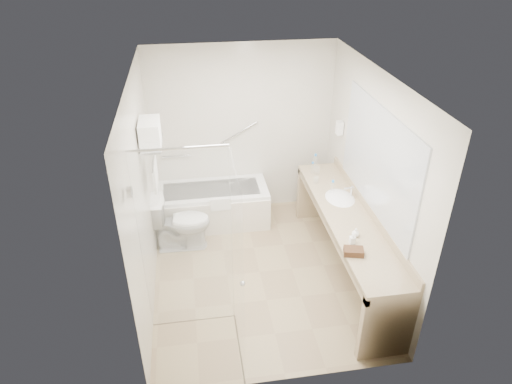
{
  "coord_description": "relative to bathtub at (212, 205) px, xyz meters",
  "views": [
    {
      "loc": [
        -0.73,
        -4.41,
        3.79
      ],
      "look_at": [
        0.0,
        0.3,
        1.0
      ],
      "focal_mm": 32.0,
      "sensor_mm": 36.0,
      "label": 1
    }
  ],
  "objects": [
    {
      "name": "wall_back",
      "position": [
        0.5,
        0.36,
        0.97
      ],
      "size": [
        2.6,
        0.1,
        2.5
      ],
      "primitive_type": "cube",
      "color": "beige",
      "rests_on": "ground"
    },
    {
      "name": "faucet",
      "position": [
        1.7,
        -0.99,
        0.65
      ],
      "size": [
        0.03,
        0.03,
        0.14
      ],
      "primitive_type": "cylinder",
      "color": "silver",
      "rests_on": "vanity_counter"
    },
    {
      "name": "wall_right",
      "position": [
        1.8,
        -1.24,
        0.97
      ],
      "size": [
        0.1,
        3.2,
        2.5
      ],
      "primitive_type": "cube",
      "color": "beige",
      "rests_on": "ground"
    },
    {
      "name": "bathtub",
      "position": [
        0.0,
        0.0,
        0.0
      ],
      "size": [
        1.6,
        0.73,
        0.59
      ],
      "color": "white",
      "rests_on": "floor"
    },
    {
      "name": "vanity_counter",
      "position": [
        1.52,
        -1.39,
        0.36
      ],
      "size": [
        0.55,
        2.7,
        0.95
      ],
      "color": "tan",
      "rests_on": "floor"
    },
    {
      "name": "water_bottle_right",
      "position": [
        1.38,
        -0.29,
        0.65
      ],
      "size": [
        0.05,
        0.05,
        0.17
      ],
      "rotation": [
        0.0,
        0.0,
        0.13
      ],
      "color": "silver",
      "rests_on": "vanity_counter"
    },
    {
      "name": "drinking_glass_far",
      "position": [
        1.44,
        -0.31,
        0.62
      ],
      "size": [
        0.09,
        0.09,
        0.1
      ],
      "primitive_type": "cylinder",
      "rotation": [
        0.0,
        0.0,
        0.15
      ],
      "color": "silver",
      "rests_on": "vanity_counter"
    },
    {
      "name": "grab_bar_short",
      "position": [
        -0.45,
        0.32,
        0.67
      ],
      "size": [
        0.4,
        0.03,
        0.03
      ],
      "primitive_type": "cylinder",
      "rotation": [
        0.0,
        1.57,
        0.0
      ],
      "color": "silver",
      "rests_on": "wall_back"
    },
    {
      "name": "floor",
      "position": [
        0.5,
        -1.24,
        -0.28
      ],
      "size": [
        3.2,
        3.2,
        0.0
      ],
      "primitive_type": "plane",
      "color": "#9A855F",
      "rests_on": "ground"
    },
    {
      "name": "wall_left",
      "position": [
        -0.8,
        -1.24,
        0.97
      ],
      "size": [
        0.1,
        3.2,
        2.5
      ],
      "primitive_type": "cube",
      "color": "beige",
      "rests_on": "ground"
    },
    {
      "name": "soap_bottle_a",
      "position": [
        1.39,
        -1.92,
        0.6
      ],
      "size": [
        0.07,
        0.13,
        0.06
      ],
      "primitive_type": "imported",
      "rotation": [
        0.0,
        0.0,
        0.08
      ],
      "color": "white",
      "rests_on": "vanity_counter"
    },
    {
      "name": "grab_bar_long",
      "position": [
        0.45,
        0.32,
        0.97
      ],
      "size": [
        0.53,
        0.03,
        0.33
      ],
      "primitive_type": "cylinder",
      "rotation": [
        0.0,
        1.05,
        0.0
      ],
      "color": "silver",
      "rests_on": "wall_back"
    },
    {
      "name": "hairdryer_unit",
      "position": [
        1.75,
        -0.19,
        1.17
      ],
      "size": [
        0.08,
        0.1,
        0.18
      ],
      "primitive_type": "cube",
      "color": "white",
      "rests_on": "wall_right"
    },
    {
      "name": "water_bottle_mid",
      "position": [
        1.48,
        -0.88,
        0.66
      ],
      "size": [
        0.06,
        0.06,
        0.19
      ],
      "rotation": [
        0.0,
        0.0,
        -0.25
      ],
      "color": "silver",
      "rests_on": "vanity_counter"
    },
    {
      "name": "drinking_glass_near",
      "position": [
        1.36,
        -0.57,
        0.62
      ],
      "size": [
        0.07,
        0.07,
        0.08
      ],
      "primitive_type": "cylinder",
      "rotation": [
        0.0,
        0.0,
        -0.16
      ],
      "color": "silver",
      "rests_on": "vanity_counter"
    },
    {
      "name": "towel_shelf",
      "position": [
        -0.67,
        -0.89,
        1.48
      ],
      "size": [
        0.24,
        0.55,
        0.81
      ],
      "color": "silver",
      "rests_on": "wall_left"
    },
    {
      "name": "shower_enclosure",
      "position": [
        -0.13,
        -2.16,
        0.79
      ],
      "size": [
        0.96,
        0.91,
        2.11
      ],
      "color": "silver",
      "rests_on": "floor"
    },
    {
      "name": "ceiling",
      "position": [
        0.5,
        -1.24,
        2.22
      ],
      "size": [
        2.6,
        3.2,
        0.1
      ],
      "primitive_type": "cube",
      "color": "white",
      "rests_on": "wall_back"
    },
    {
      "name": "soap_bottle_b",
      "position": [
        1.47,
        -1.8,
        0.61
      ],
      "size": [
        0.1,
        0.11,
        0.08
      ],
      "primitive_type": "imported",
      "rotation": [
        0.0,
        0.0,
        0.18
      ],
      "color": "white",
      "rests_on": "vanity_counter"
    },
    {
      "name": "mirror",
      "position": [
        1.79,
        -1.39,
        1.27
      ],
      "size": [
        0.02,
        2.0,
        1.2
      ],
      "primitive_type": "cube",
      "color": "#B4B9C1",
      "rests_on": "wall_right"
    },
    {
      "name": "water_bottle_left",
      "position": [
        1.46,
        -0.14,
        0.67
      ],
      "size": [
        0.06,
        0.06,
        0.21
      ],
      "rotation": [
        0.0,
        0.0,
        0.03
      ],
      "color": "silver",
      "rests_on": "vanity_counter"
    },
    {
      "name": "wall_front",
      "position": [
        0.5,
        -2.84,
        0.97
      ],
      "size": [
        2.6,
        0.1,
        2.5
      ],
      "primitive_type": "cube",
      "color": "beige",
      "rests_on": "ground"
    },
    {
      "name": "amenity_basket",
      "position": [
        1.34,
        -2.1,
        0.61
      ],
      "size": [
        0.23,
        0.18,
        0.07
      ],
      "primitive_type": "cube",
      "rotation": [
        0.0,
        0.0,
        -0.25
      ],
      "color": "#492D1A",
      "rests_on": "vanity_counter"
    },
    {
      "name": "sink",
      "position": [
        1.55,
        -0.99,
        0.54
      ],
      "size": [
        0.4,
        0.52,
        0.14
      ],
      "primitive_type": "ellipsoid",
      "color": "white",
      "rests_on": "vanity_counter"
    },
    {
      "name": "toilet",
      "position": [
        -0.45,
        -0.54,
        0.11
      ],
      "size": [
        0.79,
        0.46,
        0.77
      ],
      "primitive_type": "imported",
      "rotation": [
        0.0,
        0.0,
        1.55
      ],
      "color": "white",
      "rests_on": "floor"
    }
  ]
}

